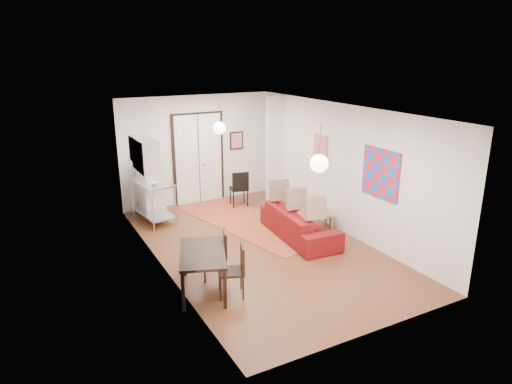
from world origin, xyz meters
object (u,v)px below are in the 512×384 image
dining_table (203,256)px  sofa (299,223)px  fridge (151,185)px  dining_chair_far (229,265)px  kitchen_counter (153,195)px  coffee_table (314,216)px  dining_chair_near (213,250)px  black_side_chair (237,184)px

dining_table → sofa: bearing=23.6°
sofa → fridge: fridge is taller
sofa → dining_chair_far: size_ratio=2.52×
kitchen_counter → dining_chair_far: size_ratio=1.52×
coffee_table → dining_table: size_ratio=0.61×
coffee_table → kitchen_counter: (-3.14, 2.29, 0.34)m
dining_table → dining_chair_near: bearing=50.3°
dining_table → dining_chair_far: 0.47m
fridge → dining_table: bearing=-102.4°
dining_table → dining_chair_far: size_ratio=1.66×
fridge → black_side_chair: size_ratio=1.57×
sofa → coffee_table: 0.64m
kitchen_counter → black_side_chair: size_ratio=1.42×
kitchen_counter → fridge: (0.11, 0.57, 0.10)m
dining_chair_far → dining_table: bearing=-105.1°
coffee_table → dining_table: (-3.35, -1.47, 0.33)m
sofa → dining_chair_near: 2.53m
kitchen_counter → dining_chair_near: (0.15, -3.32, -0.14)m
sofa → coffee_table: bearing=-61.0°
sofa → kitchen_counter: size_ratio=1.66×
sofa → dining_table: (-2.77, -1.21, 0.32)m
kitchen_counter → black_side_chair: 2.34m
coffee_table → kitchen_counter: kitchen_counter is taller
fridge → dining_chair_far: size_ratio=1.67×
dining_table → black_side_chair: size_ratio=1.55×
sofa → dining_chair_far: dining_chair_far is taller
kitchen_counter → black_side_chair: bearing=-4.5°
coffee_table → black_side_chair: 2.58m
coffee_table → dining_chair_near: 3.17m
dining_table → dining_chair_far: (0.37, -0.26, -0.13)m
kitchen_counter → dining_chair_far: kitchen_counter is taller
kitchen_counter → dining_table: bearing=-101.3°
fridge → dining_chair_far: (0.04, -4.59, -0.23)m
coffee_table → dining_table: 3.68m
fridge → sofa: bearing=-60.0°
fridge → black_side_chair: 2.27m
sofa → coffee_table: sofa is taller
dining_chair_far → kitchen_counter: bearing=-157.5°
coffee_table → fridge: (-3.02, 2.86, 0.44)m
sofa → fridge: size_ratio=1.51×
dining_chair_near → kitchen_counter: bearing=-157.1°
kitchen_counter → dining_chair_near: 3.33m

